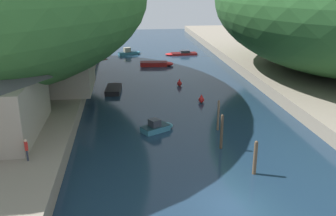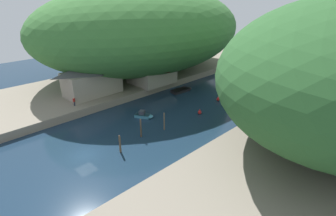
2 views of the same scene
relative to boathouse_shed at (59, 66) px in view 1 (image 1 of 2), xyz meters
The scene contains 15 objects.
water_surface 15.90m from the boathouse_shed, 19.69° to the left, with size 130.00×130.00×0.00m, color #192D42.
left_bank 10.20m from the boathouse_shed, 147.33° to the left, with size 22.00×120.00×1.47m.
right_bank 37.41m from the boathouse_shed, ahead, with size 22.00×120.00×1.47m.
boathouse_shed is the anchor object (origin of this frame).
boat_mid_channel 16.07m from the boathouse_shed, 45.69° to the right, with size 3.62×2.92×1.26m.
boat_navy_launch 23.23m from the boathouse_shed, 53.53° to the left, with size 5.88×2.31×0.71m.
boat_small_dinghy 31.12m from the boathouse_shed, 73.03° to the left, with size 4.76×2.87×1.43m.
boat_open_rowboat 8.37m from the boathouse_shed, 30.67° to the left, with size 2.28×5.56×0.62m.
boat_moored_right 34.21m from the boathouse_shed, 55.65° to the left, with size 6.40×2.36×0.89m.
mooring_post_nearest 27.18m from the boathouse_shed, 50.03° to the right, with size 0.29×0.29×2.75m.
mooring_post_second 22.73m from the boathouse_shed, 44.82° to the right, with size 0.26×0.26×3.17m.
mooring_post_middle 20.61m from the boathouse_shed, 34.80° to the right, with size 0.21×0.21×3.10m.
channel_buoy_near 16.67m from the boathouse_shed, 17.95° to the left, with size 0.69×0.69×1.03m.
channel_buoy_far 17.61m from the boathouse_shed, ahead, with size 0.69×0.69×1.04m.
person_on_quay 19.44m from the boathouse_shed, 88.51° to the right, with size 0.34×0.43×1.69m.
Camera 1 is at (-6.60, -20.37, 14.00)m, focal length 40.00 mm.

